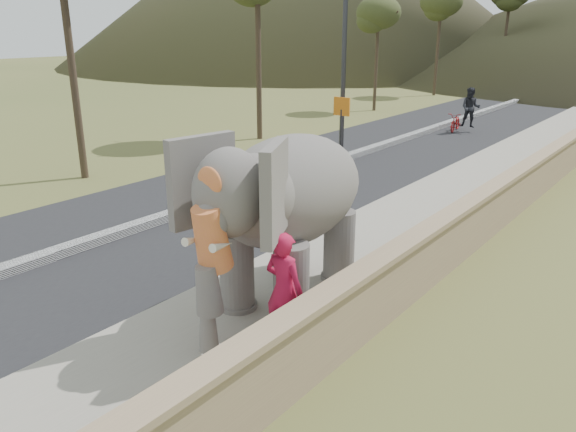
# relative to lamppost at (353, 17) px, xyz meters

# --- Properties ---
(ground) EXTENTS (160.00, 160.00, 0.00)m
(ground) POSITION_rel_lamppost_xyz_m (4.69, -11.51, -4.87)
(ground) COLOR olive
(ground) RESTS_ON ground
(road) EXTENTS (7.00, 120.00, 0.03)m
(road) POSITION_rel_lamppost_xyz_m (-0.31, -1.51, -4.86)
(road) COLOR black
(road) RESTS_ON ground
(median) EXTENTS (0.35, 120.00, 0.22)m
(median) POSITION_rel_lamppost_xyz_m (-0.31, -1.51, -4.76)
(median) COLOR black
(median) RESTS_ON ground
(walkway) EXTENTS (3.00, 120.00, 0.15)m
(walkway) POSITION_rel_lamppost_xyz_m (4.69, -1.51, -4.80)
(walkway) COLOR #9E9687
(walkway) RESTS_ON ground
(parapet) EXTENTS (0.30, 120.00, 1.10)m
(parapet) POSITION_rel_lamppost_xyz_m (6.34, -1.51, -4.32)
(parapet) COLOR tan
(parapet) RESTS_ON ground
(lamppost) EXTENTS (1.76, 0.36, 8.00)m
(lamppost) POSITION_rel_lamppost_xyz_m (0.00, 0.00, 0.00)
(lamppost) COLOR #313237
(lamppost) RESTS_ON ground
(signboard) EXTENTS (0.60, 0.08, 2.40)m
(signboard) POSITION_rel_lamppost_xyz_m (0.19, -0.84, -3.23)
(signboard) COLOR #2D2D33
(signboard) RESTS_ON ground
(elephant_and_man) EXTENTS (2.62, 4.32, 2.94)m
(elephant_and_man) POSITION_rel_lamppost_xyz_m (4.71, -9.52, -3.26)
(elephant_and_man) COLOR slate
(elephant_and_man) RESTS_ON ground
(motorcyclist) EXTENTS (1.52, 1.70, 2.02)m
(motorcyclist) POSITION_rel_lamppost_xyz_m (0.88, 8.42, -4.05)
(motorcyclist) COLOR maroon
(motorcyclist) RESTS_ON ground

